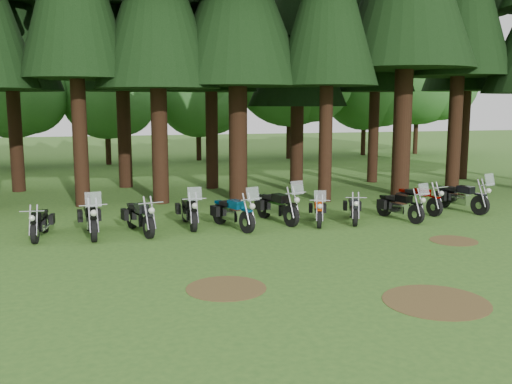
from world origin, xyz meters
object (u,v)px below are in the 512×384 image
(motorcycle_2, at_px, (140,218))
(motorcycle_5, at_px, (277,207))
(motorcycle_8, at_px, (400,207))
(motorcycle_6, at_px, (318,211))
(motorcycle_7, at_px, (353,209))
(motorcycle_9, at_px, (418,200))
(motorcycle_10, at_px, (461,198))
(motorcycle_1, at_px, (91,220))
(motorcycle_0, at_px, (40,224))
(motorcycle_3, at_px, (189,212))
(motorcycle_4, at_px, (233,213))

(motorcycle_2, xyz_separation_m, motorcycle_5, (4.68, 0.43, 0.03))
(motorcycle_2, distance_m, motorcycle_8, 8.95)
(motorcycle_6, bearing_deg, motorcycle_7, 19.47)
(motorcycle_7, bearing_deg, motorcycle_2, -160.90)
(motorcycle_9, height_order, motorcycle_10, motorcycle_10)
(motorcycle_1, relative_size, motorcycle_9, 1.08)
(motorcycle_5, bearing_deg, motorcycle_0, 166.23)
(motorcycle_7, bearing_deg, motorcycle_3, -166.83)
(motorcycle_7, xyz_separation_m, motorcycle_9, (3.04, 0.85, 0.04))
(motorcycle_3, bearing_deg, motorcycle_0, -176.13)
(motorcycle_0, xyz_separation_m, motorcycle_5, (7.65, 0.26, 0.09))
(motorcycle_10, bearing_deg, motorcycle_0, 164.28)
(motorcycle_0, relative_size, motorcycle_5, 0.85)
(motorcycle_10, bearing_deg, motorcycle_6, 169.42)
(motorcycle_3, relative_size, motorcycle_8, 1.04)
(motorcycle_4, bearing_deg, motorcycle_0, 157.28)
(motorcycle_5, distance_m, motorcycle_8, 4.34)
(motorcycle_0, bearing_deg, motorcycle_1, -0.01)
(motorcycle_5, distance_m, motorcycle_10, 7.31)
(motorcycle_1, distance_m, motorcycle_9, 11.78)
(motorcycle_1, bearing_deg, motorcycle_9, -1.95)
(motorcycle_4, xyz_separation_m, motorcycle_7, (4.26, -0.05, -0.07))
(motorcycle_7, bearing_deg, motorcycle_1, -160.71)
(motorcycle_1, bearing_deg, motorcycle_4, -7.03)
(motorcycle_2, distance_m, motorcycle_5, 4.70)
(motorcycle_3, height_order, motorcycle_10, motorcycle_10)
(motorcycle_8, height_order, motorcycle_9, motorcycle_8)
(motorcycle_3, xyz_separation_m, motorcycle_10, (10.33, -0.07, 0.03))
(motorcycle_4, bearing_deg, motorcycle_5, -1.32)
(motorcycle_8, bearing_deg, motorcycle_7, 159.75)
(motorcycle_4, xyz_separation_m, motorcycle_8, (5.96, -0.21, -0.03))
(motorcycle_6, xyz_separation_m, motorcycle_10, (6.04, 0.67, 0.09))
(motorcycle_1, relative_size, motorcycle_4, 1.05)
(motorcycle_5, relative_size, motorcycle_6, 1.22)
(motorcycle_2, height_order, motorcycle_4, motorcycle_4)
(motorcycle_3, relative_size, motorcycle_6, 1.16)
(motorcycle_0, height_order, motorcycle_5, motorcycle_5)
(motorcycle_2, xyz_separation_m, motorcycle_3, (1.65, 0.54, 0.00))
(motorcycle_7, height_order, motorcycle_9, motorcycle_9)
(motorcycle_8, bearing_deg, motorcycle_4, 163.19)
(motorcycle_2, height_order, motorcycle_5, motorcycle_5)
(motorcycle_4, bearing_deg, motorcycle_6, -20.97)
(motorcycle_2, xyz_separation_m, motorcycle_9, (10.28, 0.67, -0.02))
(motorcycle_4, height_order, motorcycle_8, motorcycle_4)
(motorcycle_3, bearing_deg, motorcycle_10, -1.13)
(motorcycle_5, height_order, motorcycle_7, motorcycle_5)
(motorcycle_5, xyz_separation_m, motorcycle_7, (2.57, -0.61, -0.09))
(motorcycle_6, bearing_deg, motorcycle_1, -162.72)
(motorcycle_10, bearing_deg, motorcycle_2, 165.37)
(motorcycle_0, bearing_deg, motorcycle_4, 3.16)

